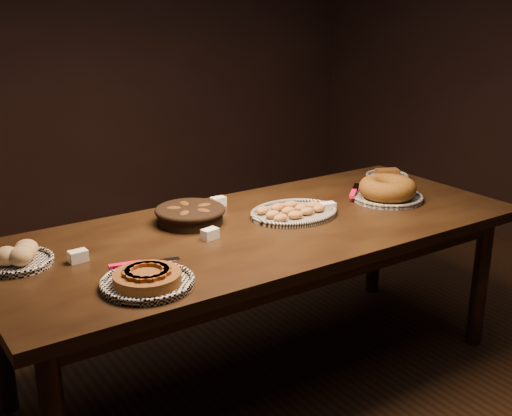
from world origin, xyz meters
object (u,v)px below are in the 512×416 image
madeleine_platter (293,212)px  bundt_cake_plate (387,191)px  buffet_table (262,241)px  apple_tart_plate (147,280)px

madeleine_platter → bundt_cake_plate: size_ratio=1.00×
buffet_table → bundt_cake_plate: size_ratio=5.65×
apple_tart_plate → buffet_table: bearing=34.7°
apple_tart_plate → bundt_cake_plate: bundt_cake_plate is taller
bundt_cake_plate → apple_tart_plate: bearing=-152.1°
bundt_cake_plate → buffet_table: bearing=-164.6°
buffet_table → bundt_cake_plate: 0.75m
buffet_table → bundt_cake_plate: bundt_cake_plate is taller
bundt_cake_plate → madeleine_platter: bearing=-169.0°
buffet_table → madeleine_platter: 0.22m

